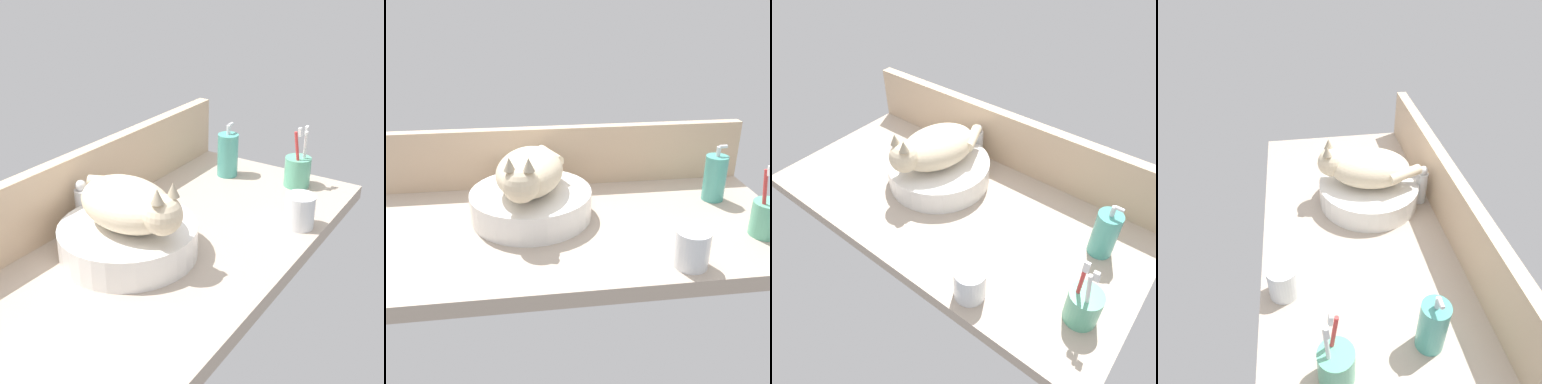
% 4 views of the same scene
% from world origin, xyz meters
% --- Properties ---
extents(ground_plane, '(1.12, 0.57, 0.04)m').
position_xyz_m(ground_plane, '(0.00, 0.00, -0.02)').
color(ground_plane, '#B2A08E').
extents(backsplash_panel, '(1.12, 0.04, 0.18)m').
position_xyz_m(backsplash_panel, '(0.00, 0.27, 0.09)').
color(backsplash_panel, '#CCAD8C').
rests_on(backsplash_panel, ground_plane).
extents(sink_basin, '(0.32, 0.32, 0.08)m').
position_xyz_m(sink_basin, '(-0.11, 0.05, 0.04)').
color(sink_basin, white).
rests_on(sink_basin, ground_plane).
extents(cat, '(0.22, 0.31, 0.14)m').
position_xyz_m(cat, '(-0.11, 0.04, 0.13)').
color(cat, beige).
rests_on(cat, sink_basin).
extents(faucet, '(0.05, 0.12, 0.14)m').
position_xyz_m(faucet, '(-0.09, 0.21, 0.07)').
color(faucet, silver).
rests_on(faucet, ground_plane).
extents(soap_dispenser, '(0.06, 0.06, 0.17)m').
position_xyz_m(soap_dispenser, '(0.42, 0.09, 0.07)').
color(soap_dispenser, teal).
rests_on(soap_dispenser, ground_plane).
extents(toothbrush_cup, '(0.08, 0.08, 0.19)m').
position_xyz_m(toothbrush_cup, '(0.46, -0.12, 0.05)').
color(toothbrush_cup, '#5BB28E').
rests_on(toothbrush_cup, ground_plane).
extents(water_glass, '(0.08, 0.08, 0.09)m').
position_xyz_m(water_glass, '(0.23, -0.23, 0.04)').
color(water_glass, white).
rests_on(water_glass, ground_plane).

